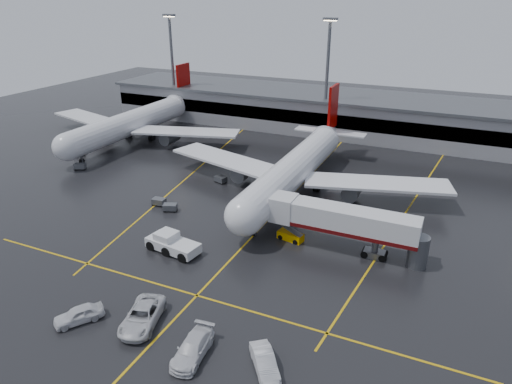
% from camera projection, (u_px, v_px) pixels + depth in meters
% --- Properties ---
extents(ground, '(220.00, 220.00, 0.00)m').
position_uv_depth(ground, '(274.00, 214.00, 68.37)').
color(ground, black).
rests_on(ground, ground).
extents(apron_line_centre, '(0.25, 90.00, 0.02)m').
position_uv_depth(apron_line_centre, '(274.00, 214.00, 68.36)').
color(apron_line_centre, gold).
rests_on(apron_line_centre, ground).
extents(apron_line_stop, '(60.00, 0.25, 0.02)m').
position_uv_depth(apron_line_stop, '(197.00, 295.00, 50.01)').
color(apron_line_stop, gold).
rests_on(apron_line_stop, ground).
extents(apron_line_left, '(9.99, 69.35, 0.02)m').
position_uv_depth(apron_line_left, '(194.00, 172.00, 84.29)').
color(apron_line_left, gold).
rests_on(apron_line_left, ground).
extents(apron_line_right, '(7.57, 69.64, 0.02)m').
position_uv_depth(apron_line_right, '(408.00, 209.00, 69.89)').
color(apron_line_right, gold).
rests_on(apron_line_right, ground).
extents(terminal, '(122.00, 19.00, 8.60)m').
position_uv_depth(terminal, '(353.00, 114.00, 106.63)').
color(terminal, gray).
rests_on(terminal, ground).
extents(light_mast_left, '(3.00, 1.20, 25.45)m').
position_uv_depth(light_mast_left, '(172.00, 61.00, 114.67)').
color(light_mast_left, '#595B60').
rests_on(light_mast_left, ground).
extents(light_mast_mid, '(3.00, 1.20, 25.45)m').
position_uv_depth(light_mast_mid, '(327.00, 72.00, 99.51)').
color(light_mast_mid, '#595B60').
rests_on(light_mast_mid, ground).
extents(main_airliner, '(48.80, 45.60, 14.10)m').
position_uv_depth(main_airliner, '(297.00, 167.00, 74.78)').
color(main_airliner, silver).
rests_on(main_airliner, ground).
extents(second_airliner, '(48.80, 45.60, 14.10)m').
position_uv_depth(second_airliner, '(135.00, 122.00, 100.70)').
color(second_airliner, silver).
rests_on(second_airliner, ground).
extents(jet_bridge, '(19.90, 3.40, 6.05)m').
position_uv_depth(jet_bridge, '(344.00, 223.00, 57.29)').
color(jet_bridge, silver).
rests_on(jet_bridge, ground).
extents(pushback_tractor, '(7.46, 3.96, 2.55)m').
position_uv_depth(pushback_tractor, '(172.00, 244.00, 58.24)').
color(pushback_tractor, silver).
rests_on(pushback_tractor, ground).
extents(belt_loader, '(3.68, 2.16, 2.19)m').
position_uv_depth(belt_loader, '(291.00, 236.00, 61.09)').
color(belt_loader, '#E39D00').
rests_on(belt_loader, ground).
extents(service_van_a, '(4.78, 7.27, 1.86)m').
position_uv_depth(service_van_a, '(142.00, 316.00, 45.41)').
color(service_van_a, silver).
rests_on(service_van_a, ground).
extents(service_van_b, '(3.04, 6.13, 1.71)m').
position_uv_depth(service_van_b, '(193.00, 348.00, 41.39)').
color(service_van_b, silver).
rests_on(service_van_b, ground).
extents(service_van_c, '(4.35, 4.89, 1.61)m').
position_uv_depth(service_van_c, '(265.00, 362.00, 39.97)').
color(service_van_c, silver).
rests_on(service_van_c, ground).
extents(service_van_d, '(4.35, 5.08, 1.65)m').
position_uv_depth(service_van_d, '(79.00, 314.00, 45.81)').
color(service_van_d, silver).
rests_on(service_van_d, ground).
extents(baggage_cart_a, '(2.34, 1.96, 1.12)m').
position_uv_depth(baggage_cart_a, '(170.00, 207.00, 69.10)').
color(baggage_cart_a, '#595B60').
rests_on(baggage_cart_a, ground).
extents(baggage_cart_b, '(2.10, 1.46, 1.12)m').
position_uv_depth(baggage_cart_b, '(159.00, 201.00, 70.96)').
color(baggage_cart_b, '#595B60').
rests_on(baggage_cart_b, ground).
extents(baggage_cart_c, '(2.30, 1.84, 1.12)m').
position_uv_depth(baggage_cart_c, '(221.00, 179.00, 79.40)').
color(baggage_cart_c, '#595B60').
rests_on(baggage_cart_c, ground).
extents(baggage_cart_d, '(2.31, 1.86, 1.12)m').
position_uv_depth(baggage_cart_d, '(79.00, 152.00, 92.67)').
color(baggage_cart_d, '#595B60').
rests_on(baggage_cart_d, ground).
extents(baggage_cart_e, '(2.36, 2.02, 1.12)m').
position_uv_depth(baggage_cart_e, '(80.00, 166.00, 85.32)').
color(baggage_cart_e, '#595B60').
rests_on(baggage_cart_e, ground).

